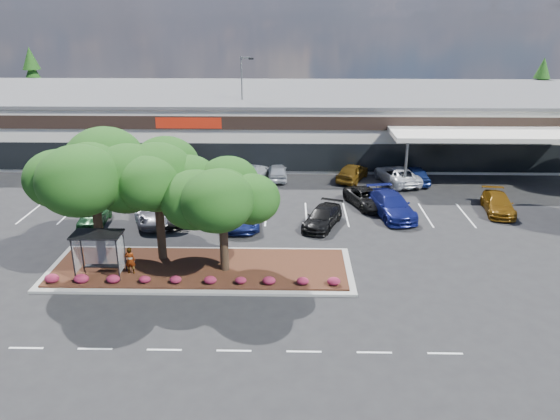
{
  "coord_description": "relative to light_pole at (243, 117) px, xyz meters",
  "views": [
    {
      "loc": [
        3.36,
        -24.99,
        14.78
      ],
      "look_at": [
        2.66,
        7.42,
        2.6
      ],
      "focal_mm": 35.0,
      "sensor_mm": 36.0,
      "label": 1
    }
  ],
  "objects": [
    {
      "name": "island_tree_east",
      "position": [
        0.87,
        -24.26,
        -1.07
      ],
      "size": [
        5.8,
        5.8,
        6.5
      ],
      "primitive_type": null,
      "color": "#193E13",
      "rests_on": "landscape_island"
    },
    {
      "name": "bus_shelter",
      "position": [
        -6.13,
        -25.01,
        -2.28
      ],
      "size": [
        2.75,
        1.55,
        2.59
      ],
      "color": "black",
      "rests_on": "landscape_island"
    },
    {
      "name": "conifer_north_west",
      "position": [
        -28.63,
        18.04,
        0.42
      ],
      "size": [
        4.4,
        4.4,
        10.0
      ],
      "primitive_type": "cone",
      "color": "#193E13",
      "rests_on": "ground"
    },
    {
      "name": "landscape_island",
      "position": [
        -0.63,
        -23.96,
        -4.46
      ],
      "size": [
        18.0,
        6.0,
        0.26
      ],
      "color": "gray",
      "rests_on": "ground"
    },
    {
      "name": "car_3",
      "position": [
        -3.83,
        -15.9,
        -3.82
      ],
      "size": [
        3.0,
        5.69,
        1.53
      ],
      "primitive_type": "imported",
      "rotation": [
        0.0,
        0.0,
        -0.09
      ],
      "color": "black",
      "rests_on": "ground"
    },
    {
      "name": "car_5",
      "position": [
        6.97,
        -16.83,
        -3.9
      ],
      "size": [
        3.49,
        5.1,
        1.37
      ],
      "primitive_type": "imported",
      "rotation": [
        0.0,
        0.0,
        -0.37
      ],
      "color": "black",
      "rests_on": "ground"
    },
    {
      "name": "ground",
      "position": [
        1.37,
        -27.96,
        -4.58
      ],
      "size": [
        160.0,
        160.0,
        0.0
      ],
      "primitive_type": "plane",
      "color": "black",
      "rests_on": "ground"
    },
    {
      "name": "island_tree_west",
      "position": [
        -6.63,
        -23.46,
        -0.38
      ],
      "size": [
        7.2,
        7.2,
        7.89
      ],
      "primitive_type": null,
      "color": "#193E13",
      "rests_on": "landscape_island"
    },
    {
      "name": "car_8",
      "position": [
        20.42,
        -13.78,
        -3.88
      ],
      "size": [
        2.58,
        5.05,
        1.4
      ],
      "primitive_type": "imported",
      "rotation": [
        0.0,
        0.0,
        -0.13
      ],
      "color": "brown",
      "rests_on": "ground"
    },
    {
      "name": "car_0",
      "position": [
        -9.37,
        -16.8,
        -3.83
      ],
      "size": [
        2.19,
        4.58,
        1.51
      ],
      "primitive_type": "imported",
      "rotation": [
        0.0,
        0.0,
        0.09
      ],
      "color": "#1C4D24",
      "rests_on": "ground"
    },
    {
      "name": "car_11",
      "position": [
        -2.07,
        -8.48,
        -3.73
      ],
      "size": [
        4.67,
        6.73,
        1.71
      ],
      "primitive_type": "imported",
      "rotation": [
        0.0,
        0.0,
        2.81
      ],
      "color": "white",
      "rests_on": "ground"
    },
    {
      "name": "shrub_row",
      "position": [
        -0.63,
        -26.06,
        -4.07
      ],
      "size": [
        17.0,
        0.8,
        0.5
      ],
      "primitive_type": null,
      "color": "maroon",
      "rests_on": "landscape_island"
    },
    {
      "name": "car_14",
      "position": [
        10.2,
        -5.92,
        -3.8
      ],
      "size": [
        3.62,
        4.98,
        1.58
      ],
      "primitive_type": "imported",
      "rotation": [
        0.0,
        0.0,
        2.71
      ],
      "color": "brown",
      "rests_on": "ground"
    },
    {
      "name": "car_10",
      "position": [
        -6.3,
        -8.05,
        -3.8
      ],
      "size": [
        2.96,
        5.82,
        1.58
      ],
      "primitive_type": "imported",
      "rotation": [
        0.0,
        0.0,
        3.08
      ],
      "color": "maroon",
      "rests_on": "ground"
    },
    {
      "name": "island_tree_mid",
      "position": [
        -3.13,
        -22.76,
        -0.66
      ],
      "size": [
        6.6,
        6.6,
        7.32
      ],
      "primitive_type": null,
      "color": "#193E13",
      "rests_on": "landscape_island"
    },
    {
      "name": "conifer_north_east",
      "position": [
        35.37,
        16.04,
        -0.08
      ],
      "size": [
        3.96,
        3.96,
        9.0
      ],
      "primitive_type": "cone",
      "color": "#193E13",
      "rests_on": "ground"
    },
    {
      "name": "person_waiting",
      "position": [
        -4.49,
        -24.87,
        -3.51
      ],
      "size": [
        0.61,
        0.42,
        1.63
      ],
      "primitive_type": "imported",
      "rotation": [
        0.0,
        0.0,
        3.09
      ],
      "color": "#594C47",
      "rests_on": "landscape_island"
    },
    {
      "name": "light_pole",
      "position": [
        0.0,
        0.0,
        0.0
      ],
      "size": [
        1.38,
        0.86,
        10.31
      ],
      "rotation": [
        0.0,
        0.0,
        -0.42
      ],
      "color": "gray",
      "rests_on": "ground"
    },
    {
      "name": "lane_markings",
      "position": [
        1.23,
        -17.54,
        -4.58
      ],
      "size": [
        33.12,
        20.06,
        0.01
      ],
      "color": "silver",
      "rests_on": "ground"
    },
    {
      "name": "car_15",
      "position": [
        14.04,
        -6.66,
        -3.81
      ],
      "size": [
        3.92,
        6.07,
        1.55
      ],
      "primitive_type": "imported",
      "rotation": [
        0.0,
        0.0,
        3.4
      ],
      "color": "silver",
      "rests_on": "ground"
    },
    {
      "name": "car_9",
      "position": [
        -11.72,
        -9.04,
        -3.82
      ],
      "size": [
        2.7,
        4.88,
        1.52
      ],
      "primitive_type": "imported",
      "rotation": [
        0.0,
        0.0,
        3.39
      ],
      "color": "silver",
      "rests_on": "ground"
    },
    {
      "name": "car_7",
      "position": [
        12.2,
        -14.65,
        -3.74
      ],
      "size": [
        3.52,
        6.2,
        1.69
      ],
      "primitive_type": "imported",
      "rotation": [
        0.0,
        0.0,
        0.21
      ],
      "color": "navy",
      "rests_on": "ground"
    },
    {
      "name": "car_6",
      "position": [
        10.64,
        -12.61,
        -3.91
      ],
      "size": [
        3.71,
        5.32,
        1.35
      ],
      "primitive_type": "imported",
      "rotation": [
        0.0,
        0.0,
        0.34
      ],
      "color": "black",
      "rests_on": "ground"
    },
    {
      "name": "car_12",
      "position": [
        1.48,
        -5.89,
        -3.89
      ],
      "size": [
        2.92,
        5.12,
        1.4
      ],
      "primitive_type": "imported",
      "rotation": [
        0.0,
        0.0,
        2.93
      ],
      "color": "silver",
      "rests_on": "ground"
    },
    {
      "name": "retail_store",
      "position": [
        1.43,
        5.95,
        -1.43
      ],
      "size": [
        80.4,
        25.2,
        6.25
      ],
      "color": "beige",
      "rests_on": "ground"
    },
    {
      "name": "car_4",
      "position": [
        1.17,
        -16.57,
        -3.81
      ],
      "size": [
        2.94,
        5.73,
        1.55
      ],
      "primitive_type": "imported",
      "rotation": [
        0.0,
        0.0,
        0.07
      ],
      "color": "navy",
      "rests_on": "ground"
    },
    {
      "name": "car_16",
      "position": [
        15.67,
        -6.44,
        -3.81
      ],
      "size": [
        2.22,
        4.67,
        1.54
      ],
      "primitive_type": "imported",
      "rotation": [
        0.0,
        0.0,
        3.23
      ],
      "color": "navy",
      "rests_on": "ground"
    },
    {
      "name": "car_2",
      "position": [
        -4.89,
        -15.95,
        -3.78
      ],
      "size": [
        3.42,
        6.11,
        1.61
      ],
      "primitive_type": "imported",
      "rotation": [
        0.0,
        0.0,
        0.13
      ],
      "color": "slate",
      "rests_on": "ground"
    },
    {
      "name": "car_1",
      "position": [
        -6.29,
        -14.21,
        -3.85
      ],
      "size": [
        3.63,
        5.48,
        1.47
      ],
      "primitive_type": "imported",
      "rotation": [
        0.0,
        0.0,
        0.34
      ],
      "color": "silver",
      "rests_on": "ground"
    },
    {
      "name": "car_13",
      "position": [
        3.46,
        -5.68,
        -3.86
      ],
      "size": [
        1.94,
        4.32,
        1.44
      ],
      "primitive_type": "imported",
      "rotation": [
        0.0,
        0.0,
        3.2
      ],
      "color": "#B1B5BD",
      "rests_on": "ground"
    }
  ]
}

